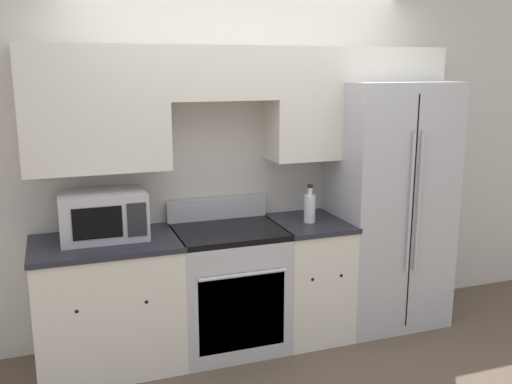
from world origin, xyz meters
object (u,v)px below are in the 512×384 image
oven_range (229,287)px  bottle (310,207)px  refrigerator (384,204)px  microwave (103,215)px

oven_range → bottle: bottle is taller
refrigerator → bottle: (-0.69, -0.09, 0.05)m
refrigerator → microwave: size_ratio=3.39×
oven_range → microwave: size_ratio=1.87×
oven_range → refrigerator: 1.39m
microwave → refrigerator: bearing=-0.2°
oven_range → refrigerator: bearing=2.7°
refrigerator → bottle: refrigerator is taller
bottle → refrigerator: bearing=7.5°
oven_range → microwave: (-0.84, 0.07, 0.59)m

